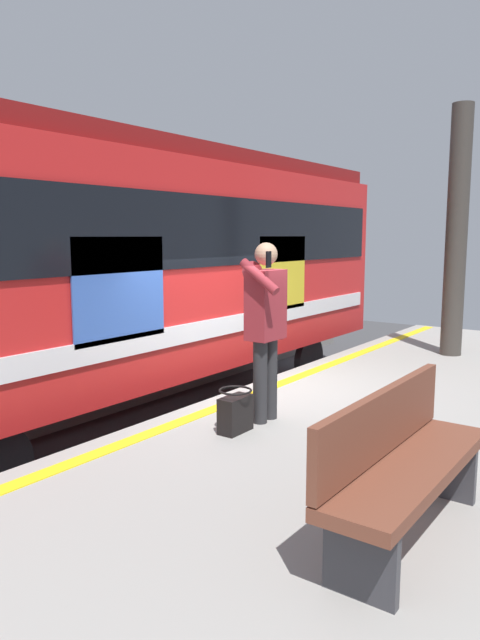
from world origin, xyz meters
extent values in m
plane|color=#3D3D3F|center=(0.00, 0.00, 0.00)|extent=(24.41, 24.41, 0.00)
cube|color=gray|center=(0.00, 1.91, 0.48)|extent=(12.26, 3.81, 0.96)
cube|color=yellow|center=(0.00, 0.30, 0.96)|extent=(12.02, 0.16, 0.01)
cube|color=slate|center=(0.00, -1.42, 0.08)|extent=(15.94, 0.08, 0.16)
cube|color=slate|center=(0.00, -2.85, 0.08)|extent=(15.94, 0.08, 0.16)
cube|color=red|center=(-0.36, -2.14, 2.34)|extent=(9.41, 2.87, 2.79)
cube|color=maroon|center=(-0.36, -2.14, 3.86)|extent=(9.22, 2.64, 0.24)
cube|color=black|center=(-0.36, -0.69, 2.83)|extent=(8.94, 0.03, 0.90)
cube|color=silver|center=(-0.36, -0.69, 1.58)|extent=(8.94, 0.03, 0.24)
cube|color=gold|center=(-2.00, -0.68, 2.20)|extent=(1.29, 0.02, 1.13)
cube|color=#3359B2|center=(1.29, -0.68, 2.20)|extent=(1.29, 0.02, 1.13)
cylinder|color=black|center=(-3.41, -0.99, 0.58)|extent=(0.84, 0.12, 0.84)
cylinder|color=black|center=(-3.41, -3.28, 0.58)|extent=(0.84, 0.12, 0.84)
cylinder|color=#262628|center=(0.82, 0.94, 1.37)|extent=(0.14, 0.14, 0.82)
cylinder|color=#262628|center=(1.00, 0.94, 1.37)|extent=(0.14, 0.14, 0.82)
cube|color=maroon|center=(0.91, 0.94, 2.12)|extent=(0.40, 0.24, 0.67)
sphere|color=maroon|center=(0.91, 0.78, 2.43)|extent=(0.20, 0.20, 0.20)
sphere|color=tan|center=(0.91, 0.94, 2.60)|extent=(0.22, 0.22, 0.22)
cylinder|color=maroon|center=(0.66, 0.94, 2.05)|extent=(0.09, 0.09, 0.61)
cylinder|color=maroon|center=(1.14, 1.02, 2.40)|extent=(0.09, 0.42, 0.33)
cube|color=black|center=(1.14, 1.12, 2.56)|extent=(0.07, 0.02, 0.15)
cube|color=black|center=(1.37, 0.91, 1.13)|extent=(0.34, 0.18, 0.34)
torus|color=black|center=(1.37, 0.91, 1.36)|extent=(0.31, 0.31, 0.02)
cylinder|color=#38332D|center=(-3.48, 1.46, 2.82)|extent=(0.32, 0.32, 3.73)
cube|color=brown|center=(2.32, 2.92, 1.41)|extent=(1.77, 0.44, 0.08)
cube|color=brown|center=(2.32, 2.73, 1.66)|extent=(1.77, 0.06, 0.40)
cube|color=#333338|center=(1.61, 2.92, 1.18)|extent=(0.06, 0.40, 0.45)
cube|color=#333338|center=(3.02, 2.92, 1.18)|extent=(0.06, 0.40, 0.45)
camera|label=1|loc=(5.58, 4.03, 2.78)|focal=32.73mm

